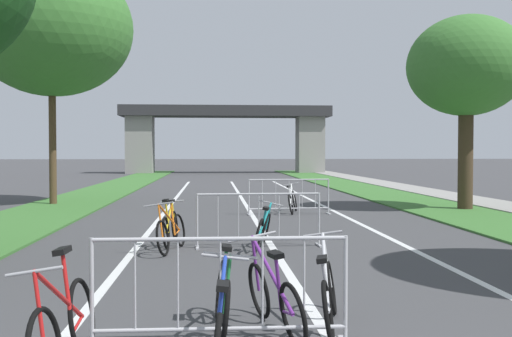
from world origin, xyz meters
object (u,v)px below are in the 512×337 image
tree_right_oak_mid (466,67)px  bicycle_teal_4 (263,231)px  tree_left_oak_near (52,28)px  bicycle_red_0 (65,328)px  bicycle_purple_8 (274,297)px  bicycle_yellow_7 (170,227)px  bicycle_orange_1 (171,231)px  bicycle_white_6 (292,201)px  crowd_barrier_third (289,197)px  bicycle_blue_3 (218,327)px  bicycle_green_2 (223,297)px  bicycle_silver_5 (329,295)px  crowd_barrier_second (259,220)px  crowd_barrier_nearest (220,293)px

tree_right_oak_mid → bicycle_teal_4: bearing=-134.8°
tree_left_oak_near → bicycle_teal_4: bearing=-56.8°
bicycle_red_0 → bicycle_purple_8: bicycle_red_0 is taller
bicycle_purple_8 → bicycle_yellow_7: bearing=90.5°
bicycle_purple_8 → bicycle_orange_1: bearing=91.8°
tree_right_oak_mid → bicycle_white_6: (-5.57, -0.43, -4.15)m
crowd_barrier_third → bicycle_blue_3: size_ratio=1.49×
tree_right_oak_mid → bicycle_green_2: size_ratio=3.75×
bicycle_green_2 → bicycle_silver_5: size_ratio=0.98×
crowd_barrier_second → crowd_barrier_third: bearing=77.0°
tree_right_oak_mid → bicycle_silver_5: size_ratio=3.67×
crowd_barrier_nearest → crowd_barrier_second: bearing=82.0°
bicycle_purple_8 → bicycle_blue_3: bearing=-136.4°
bicycle_red_0 → crowd_barrier_nearest: bearing=-152.8°
crowd_barrier_second → bicycle_yellow_7: crowd_barrier_second is taller
crowd_barrier_nearest → tree_right_oak_mid: bearing=57.8°
crowd_barrier_nearest → bicycle_silver_5: bearing=25.1°
bicycle_orange_1 → bicycle_yellow_7: 0.79m
tree_left_oak_near → bicycle_white_6: 10.30m
tree_left_oak_near → bicycle_white_6: tree_left_oak_near is taller
crowd_barrier_nearest → bicycle_white_6: 12.33m
bicycle_red_0 → bicycle_green_2: bicycle_red_0 is taller
bicycle_red_0 → crowd_barrier_third: bearing=-102.8°
crowd_barrier_third → bicycle_blue_3: 12.30m
bicycle_teal_4 → bicycle_silver_5: size_ratio=0.98×
bicycle_red_0 → bicycle_green_2: bearing=-137.7°
tree_left_oak_near → bicycle_red_0: 17.42m
tree_left_oak_near → bicycle_blue_3: bearing=-70.6°
bicycle_red_0 → bicycle_purple_8: (1.84, 1.02, -0.03)m
bicycle_orange_1 → bicycle_yellow_7: (-0.07, 0.79, -0.02)m
crowd_barrier_third → bicycle_green_2: size_ratio=1.50×
bicycle_silver_5 → bicycle_purple_8: size_ratio=1.02×
crowd_barrier_third → bicycle_teal_4: (-1.31, -6.20, -0.16)m
bicycle_blue_3 → bicycle_yellow_7: (-0.89, 6.73, 0.01)m
crowd_barrier_nearest → bicycle_red_0: size_ratio=1.44×
tree_left_oak_near → crowd_barrier_nearest: (5.60, -15.31, -5.59)m
crowd_barrier_nearest → bicycle_white_6: (2.33, 12.11, -0.16)m
tree_right_oak_mid → bicycle_orange_1: 11.98m
crowd_barrier_third → bicycle_teal_4: 6.34m
crowd_barrier_second → bicycle_silver_5: 5.30m
bicycle_white_6 → tree_right_oak_mid: bearing=18.3°
bicycle_blue_3 → bicycle_teal_4: bearing=83.5°
bicycle_white_6 → bicycle_blue_3: bearing=-86.7°
bicycle_orange_1 → bicycle_silver_5: size_ratio=1.03×
tree_right_oak_mid → bicycle_teal_4: (-7.04, -7.10, -4.15)m
bicycle_silver_5 → bicycle_white_6: (1.19, 11.57, 0.01)m
bicycle_silver_5 → bicycle_white_6: 11.63m
bicycle_orange_1 → bicycle_yellow_7: size_ratio=0.99×
tree_right_oak_mid → bicycle_orange_1: tree_right_oak_mid is taller
tree_left_oak_near → bicycle_purple_8: size_ratio=5.17×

